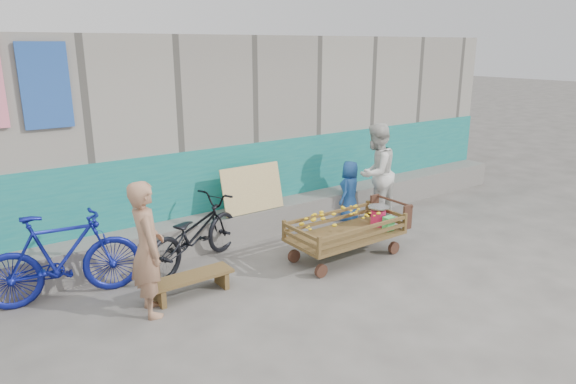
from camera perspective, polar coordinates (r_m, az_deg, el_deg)
ground at (r=6.10m, az=4.98°, el=-11.98°), size 80.00×80.00×0.00m
building_wall at (r=8.96m, az=-11.93°, el=6.75°), size 12.00×3.50×3.00m
banana_cart at (r=7.05m, az=6.27°, el=-3.57°), size 1.75×0.80×0.74m
bench at (r=6.24m, az=-10.69°, el=-9.64°), size 1.00×0.30×0.25m
vendor_man at (r=5.73m, az=-15.35°, el=-6.11°), size 0.44×0.60×1.51m
woman at (r=8.58m, az=9.69°, el=2.09°), size 0.94×0.81×1.65m
child at (r=8.65m, az=6.87°, el=0.14°), size 0.59×0.50×1.01m
bicycle_dark at (r=6.93m, az=-10.41°, el=-4.55°), size 1.83×1.24×0.91m
bicycle_blue at (r=6.44m, az=-23.82°, el=-6.61°), size 1.82×0.76×1.06m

